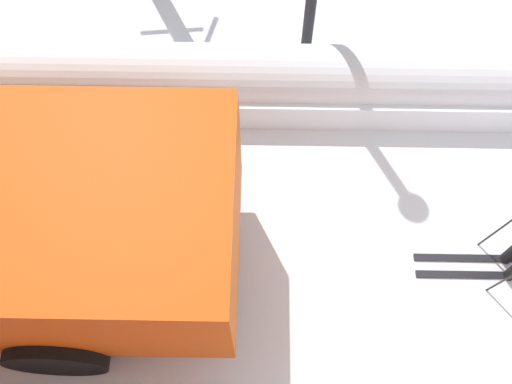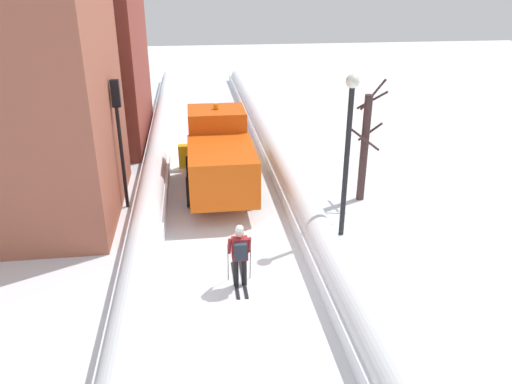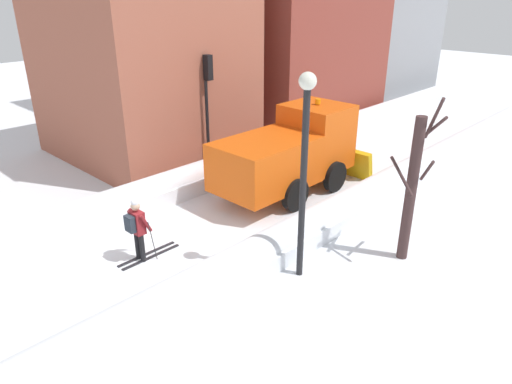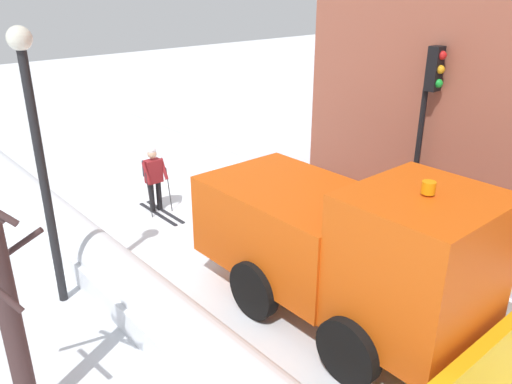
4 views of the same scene
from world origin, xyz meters
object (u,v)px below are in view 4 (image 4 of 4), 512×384
at_px(traffic_light_pole, 427,112).
at_px(street_lamp, 37,139).
at_px(plow_truck, 346,247).
at_px(skier, 154,176).
at_px(bare_tree_near, 4,295).

height_order(traffic_light_pole, street_lamp, street_lamp).
xyz_separation_m(plow_truck, street_lamp, (3.62, -3.92, 1.76)).
distance_m(plow_truck, skier, 6.38).
relative_size(traffic_light_pole, bare_tree_near, 1.01).
relative_size(skier, bare_tree_near, 0.40).
distance_m(skier, bare_tree_near, 7.17).
bearing_deg(street_lamp, bare_tree_near, 59.99).
distance_m(traffic_light_pole, bare_tree_near, 8.61).
bearing_deg(street_lamp, traffic_light_pole, 156.03).
relative_size(plow_truck, skier, 3.31).
relative_size(plow_truck, street_lamp, 1.17).
height_order(plow_truck, traffic_light_pole, traffic_light_pole).
bearing_deg(bare_tree_near, traffic_light_pole, 176.43).
height_order(street_lamp, bare_tree_near, street_lamp).
height_order(plow_truck, bare_tree_near, bare_tree_near).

